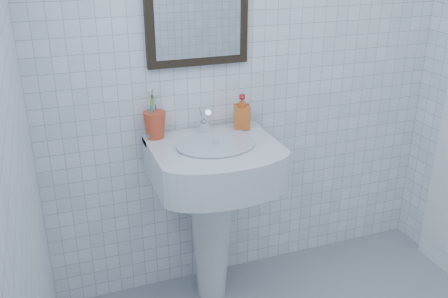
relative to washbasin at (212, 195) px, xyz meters
name	(u,v)px	position (x,y,z in m)	size (l,w,h in m)	color
wall_back	(252,58)	(0.29, 0.21, 0.63)	(2.20, 0.02, 2.50)	white
wall_left	(16,202)	(-0.81, -0.99, 0.63)	(0.02, 2.40, 2.50)	white
washbasin	(212,195)	(0.00, 0.00, 0.00)	(0.60, 0.44, 0.92)	silver
faucet	(205,123)	(0.00, 0.11, 0.35)	(0.06, 0.12, 0.14)	white
toothbrush_cup	(155,125)	(-0.24, 0.13, 0.36)	(0.11, 0.11, 0.13)	#D44326
soap_dispenser	(242,111)	(0.20, 0.12, 0.38)	(0.08, 0.08, 0.17)	red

